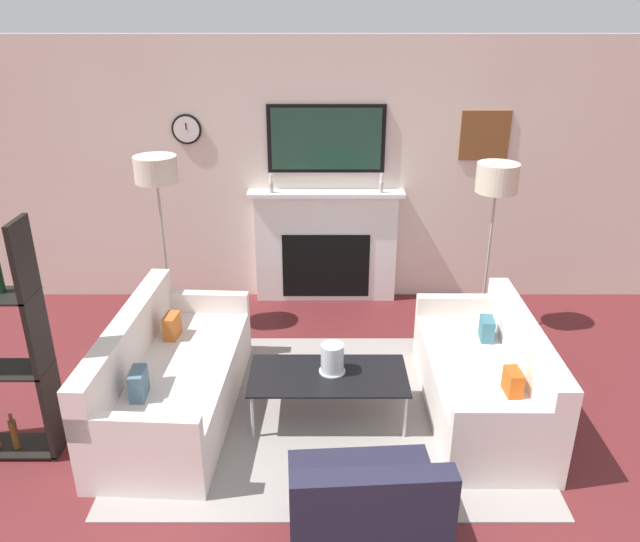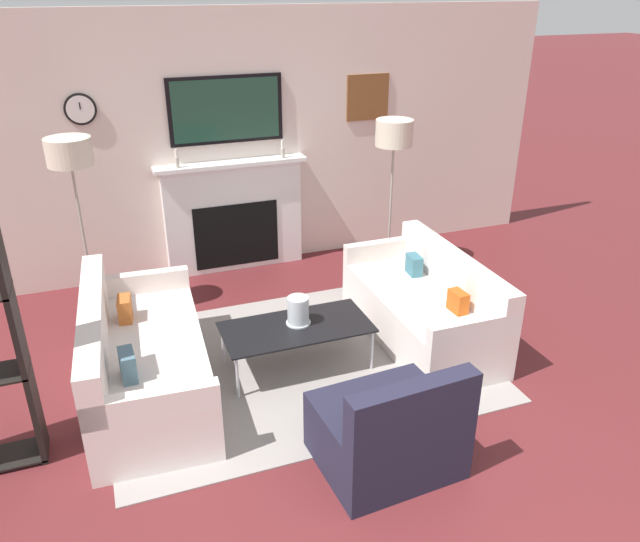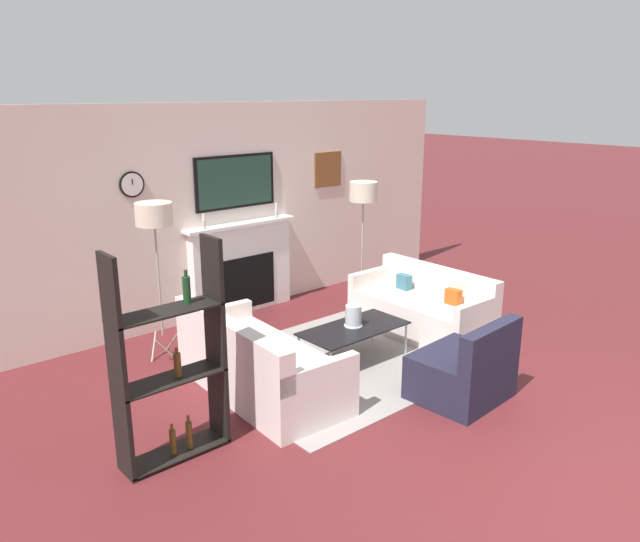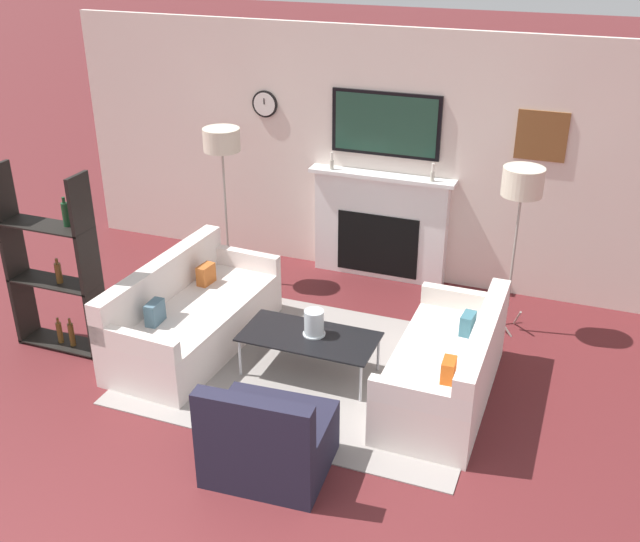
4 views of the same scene
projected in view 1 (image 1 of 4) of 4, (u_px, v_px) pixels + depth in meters
fireplace_wall at (329, 186)px, 6.41m from camera, size 7.37×0.28×2.70m
area_rug at (330, 411)px, 4.92m from camera, size 3.05×2.29×0.01m
couch_left at (172, 380)px, 4.81m from camera, size 0.95×1.94×0.81m
couch_right at (487, 382)px, 4.80m from camera, size 0.79×1.73×0.77m
armchair at (367, 517)px, 3.55m from camera, size 0.90×0.79×0.81m
coffee_table at (331, 377)px, 4.72m from camera, size 1.20×0.59×0.39m
hurricane_candle at (334, 360)px, 4.70m from camera, size 0.20×0.20×0.23m
floor_lamp_left at (159, 172)px, 5.54m from camera, size 0.38×0.38×1.73m
floor_lamp_right at (500, 181)px, 5.56m from camera, size 0.38×0.38×1.67m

